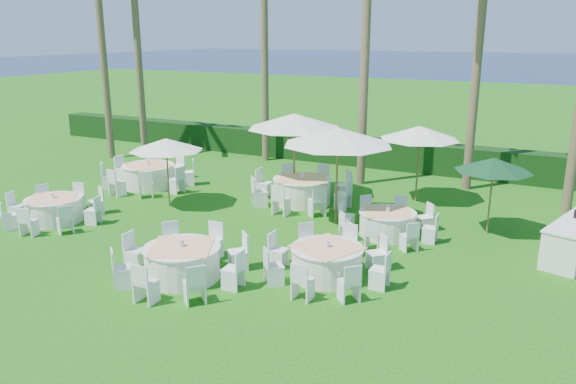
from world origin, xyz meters
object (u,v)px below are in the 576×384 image
object	(u,v)px
umbrella_a	(166,145)
banquet_table_f	(387,223)
banquet_table_e	(302,190)
umbrella_b	(338,136)
umbrella_c	(294,121)
umbrella_d	(420,133)
banquet_table_a	(54,209)
banquet_table_c	(327,261)
banquet_table_b	(182,261)
umbrella_green	(494,165)
banquet_table_d	(149,175)

from	to	relation	value
umbrella_a	banquet_table_f	bearing A→B (deg)	4.48
banquet_table_e	umbrella_a	distance (m)	4.76
umbrella_b	umbrella_c	size ratio (longest dim) A/B	1.02
banquet_table_f	umbrella_d	size ratio (longest dim) A/B	1.05
banquet_table_a	banquet_table_f	size ratio (longest dim) A/B	1.04
banquet_table_c	banquet_table_f	bearing A→B (deg)	83.20
banquet_table_b	umbrella_green	world-z (taller)	umbrella_green
banquet_table_c	umbrella_d	distance (m)	7.42
banquet_table_e	umbrella_c	size ratio (longest dim) A/B	1.07
umbrella_a	umbrella_d	bearing A→B (deg)	30.91
banquet_table_c	umbrella_b	size ratio (longest dim) A/B	0.91
banquet_table_b	umbrella_c	distance (m)	7.65
banquet_table_f	banquet_table_e	bearing A→B (deg)	153.12
banquet_table_f	umbrella_c	bearing A→B (deg)	151.17
banquet_table_a	banquet_table_e	world-z (taller)	banquet_table_e
umbrella_c	umbrella_b	bearing A→B (deg)	-38.72
umbrella_a	umbrella_c	world-z (taller)	umbrella_c
banquet_table_b	umbrella_a	bearing A→B (deg)	131.58
banquet_table_f	umbrella_a	size ratio (longest dim) A/B	1.18
banquet_table_e	umbrella_c	world-z (taller)	umbrella_c
banquet_table_d	banquet_table_f	world-z (taller)	banquet_table_d
umbrella_green	banquet_table_f	bearing A→B (deg)	-150.11
banquet_table_d	umbrella_a	bearing A→B (deg)	-35.71
umbrella_a	umbrella_b	bearing A→B (deg)	9.35
banquet_table_c	umbrella_b	distance (m)	4.59
banquet_table_c	banquet_table_e	xyz separation A→B (m)	(-3.15, 5.21, 0.06)
banquet_table_d	umbrella_green	xyz separation A→B (m)	(12.14, 0.41, 1.60)
banquet_table_e	umbrella_green	size ratio (longest dim) A/B	1.55
banquet_table_a	umbrella_c	size ratio (longest dim) A/B	0.90
banquet_table_e	umbrella_d	world-z (taller)	umbrella_d
umbrella_c	banquet_table_f	bearing A→B (deg)	-28.83
banquet_table_b	banquet_table_f	bearing A→B (deg)	55.76
banquet_table_b	banquet_table_c	size ratio (longest dim) A/B	1.05
banquet_table_d	umbrella_d	xyz separation A→B (m)	(9.46, 2.69, 1.94)
banquet_table_b	banquet_table_f	size ratio (longest dim) A/B	1.12
banquet_table_c	banquet_table_d	xyz separation A→B (m)	(-9.20, 4.46, 0.05)
banquet_table_b	banquet_table_c	bearing A→B (deg)	28.08
banquet_table_b	umbrella_c	size ratio (longest dim) A/B	0.97
banquet_table_a	umbrella_a	world-z (taller)	umbrella_a
banquet_table_f	umbrella_d	world-z (taller)	umbrella_d
banquet_table_d	umbrella_b	size ratio (longest dim) A/B	1.04
banquet_table_e	banquet_table_f	xyz separation A→B (m)	(3.56, -1.80, -0.08)
banquet_table_b	banquet_table_e	xyz separation A→B (m)	(-0.15, 6.82, 0.04)
banquet_table_e	banquet_table_d	bearing A→B (deg)	-172.87
banquet_table_a	banquet_table_c	distance (m)	9.07
banquet_table_a	umbrella_c	distance (m)	8.17
banquet_table_f	banquet_table_b	bearing A→B (deg)	-124.24
banquet_table_d	umbrella_green	distance (m)	12.25
banquet_table_d	umbrella_d	distance (m)	10.02
banquet_table_d	umbrella_b	world-z (taller)	umbrella_b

